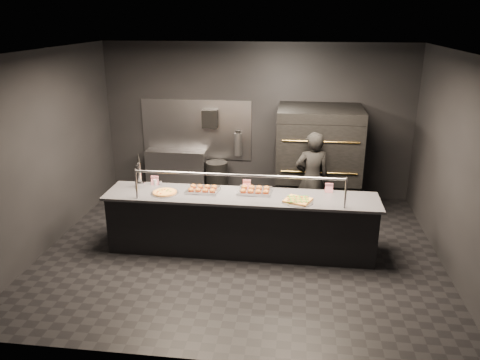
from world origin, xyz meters
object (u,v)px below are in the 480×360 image
Objects in this scene: round_pizza at (165,192)px; trash_bin at (217,179)px; pizza_oven at (318,158)px; service_counter at (241,223)px; worker at (312,179)px; fire_extinguisher at (238,144)px; towel_dispenser at (210,119)px; beer_tap at (140,178)px; slider_tray_b at (255,190)px; slider_tray_a at (203,189)px; prep_shelf at (177,172)px; square_pizza at (298,200)px.

round_pizza is 2.39m from trash_bin.
trash_bin is (-1.96, 0.32, -0.61)m from pizza_oven.
worker is (1.08, 1.14, 0.36)m from service_counter.
service_counter is at bearing -81.70° from fire_extinguisher.
service_counter is 1.61m from worker.
towel_dispenser is at bearing 110.63° from service_counter.
fire_extinguisher is 0.90× the size of beer_tap.
slider_tray_b is at bearing -65.24° from trash_bin.
prep_shelf is at bearing 114.26° from slider_tray_a.
slider_tray_a is (-1.80, -1.80, -0.02)m from pizza_oven.
trash_bin is at bearing -156.08° from fire_extinguisher.
square_pizza is at bearing -2.30° from round_pizza.
trash_bin is at bearing 108.80° from service_counter.
fire_extinguisher reaches higher than square_pizza.
beer_tap reaches higher than round_pizza.
trash_bin is at bearing -49.70° from towel_dispenser.
fire_extinguisher is at bearing 72.08° from round_pizza.
beer_tap is (0.00, -2.17, 0.63)m from prep_shelf.
slider_tray_a is 1.15× the size of square_pizza.
worker reaches higher than slider_tray_b.
prep_shelf is 2.95m from worker.
worker is at bearing 80.05° from square_pizza.
trash_bin is (0.84, -0.10, -0.09)m from prep_shelf.
slider_tray_a is 2.20m from trash_bin.
pizza_oven is 1.16× the size of worker.
beer_tap is at bearing 174.74° from service_counter.
fire_extinguisher is at bearing 3.66° from prep_shelf.
square_pizza is 0.27× the size of worker.
beer_tap is at bearing -179.90° from slider_tray_b.
worker reaches higher than beer_tap.
service_counter is 1.24m from round_pizza.
prep_shelf is 3.43× the size of towel_dispenser.
service_counter is 9.04× the size of square_pizza.
towel_dispenser is (-2.10, 0.49, 0.58)m from pizza_oven.
pizza_oven is at bearing 44.96° from slider_tray_a.
pizza_oven is 2.08m from square_pizza.
towel_dispenser is 0.77× the size of square_pizza.
slider_tray_a reaches higher than square_pizza.
towel_dispenser is 2.38m from slider_tray_a.
beer_tap is (-1.60, 0.15, 0.62)m from service_counter.
fire_extinguisher is 2.58m from beer_tap.
towel_dispenser reaches higher than beer_tap.
towel_dispenser is 0.21× the size of worker.
towel_dispenser reaches higher than slider_tray_b.
slider_tray_b is 1.33m from worker.
towel_dispenser is 0.49× the size of trash_bin.
service_counter is at bearing -142.89° from slider_tray_b.
trash_bin is (0.84, 2.07, -0.72)m from beer_tap.
service_counter is at bearing -9.71° from slider_tray_a.
fire_extinguisher is 0.97× the size of slider_tray_a.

